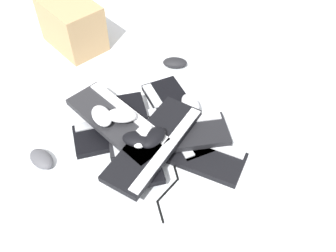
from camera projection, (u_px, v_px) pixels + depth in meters
name	position (u px, v px, depth m)	size (l,w,h in m)	color
ground_plane	(160.00, 150.00, 1.39)	(3.20, 3.20, 0.00)	silver
keyboard_0	(132.00, 130.00, 1.44)	(0.45, 0.20, 0.03)	black
keyboard_1	(185.00, 149.00, 1.37)	(0.45, 0.37, 0.03)	black
keyboard_2	(179.00, 116.00, 1.49)	(0.26, 0.46, 0.03)	black
keyboard_3	(131.00, 137.00, 1.37)	(0.19, 0.45, 0.03)	black
keyboard_4	(169.00, 134.00, 1.38)	(0.44, 0.15, 0.03)	black
keyboard_5	(117.00, 121.00, 1.39)	(0.38, 0.45, 0.03)	#232326
keyboard_6	(155.00, 144.00, 1.32)	(0.40, 0.43, 0.03)	black
mouse_0	(190.00, 104.00, 1.48)	(0.11, 0.07, 0.04)	#B7B7BC
mouse_1	(175.00, 63.00, 1.70)	(0.11, 0.07, 0.04)	black
mouse_2	(153.00, 137.00, 1.29)	(0.11, 0.07, 0.04)	black
mouse_3	(102.00, 116.00, 1.36)	(0.11, 0.07, 0.04)	silver
mouse_4	(138.00, 139.00, 1.28)	(0.11, 0.07, 0.04)	black
mouse_5	(42.00, 159.00, 1.34)	(0.11, 0.07, 0.04)	#4C4C51
mouse_6	(121.00, 115.00, 1.36)	(0.11, 0.07, 0.04)	silver
mouse_7	(143.00, 136.00, 1.29)	(0.11, 0.07, 0.04)	silver
cable_0	(159.00, 166.00, 1.33)	(0.16, 0.41, 0.01)	black
cable_1	(139.00, 134.00, 1.44)	(0.48, 0.10, 0.01)	black
cardboard_box	(72.00, 24.00, 1.74)	(0.29, 0.19, 0.22)	tan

